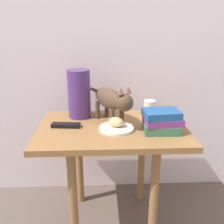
{
  "coord_description": "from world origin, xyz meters",
  "views": [
    {
      "loc": [
        -0.06,
        -1.26,
        1.13
      ],
      "look_at": [
        0.0,
        0.0,
        0.7
      ],
      "focal_mm": 41.26,
      "sensor_mm": 36.0,
      "label": 1
    }
  ],
  "objects_px": {
    "green_vase": "(79,94)",
    "candle_jar": "(150,108)",
    "book_stack": "(162,121)",
    "tv_remote": "(66,125)",
    "bread_roll": "(116,122)",
    "side_table": "(112,143)",
    "plate": "(116,128)",
    "cat": "(112,100)"
  },
  "relations": [
    {
      "from": "plate",
      "to": "bread_roll",
      "type": "distance_m",
      "value": 0.03
    },
    {
      "from": "plate",
      "to": "candle_jar",
      "type": "bearing_deg",
      "value": 47.08
    },
    {
      "from": "green_vase",
      "to": "book_stack",
      "type": "bearing_deg",
      "value": -29.23
    },
    {
      "from": "book_stack",
      "to": "tv_remote",
      "type": "height_order",
      "value": "book_stack"
    },
    {
      "from": "side_table",
      "to": "candle_jar",
      "type": "xyz_separation_m",
      "value": [
        0.23,
        0.18,
        0.14
      ]
    },
    {
      "from": "bread_roll",
      "to": "book_stack",
      "type": "bearing_deg",
      "value": -9.64
    },
    {
      "from": "book_stack",
      "to": "tv_remote",
      "type": "distance_m",
      "value": 0.5
    },
    {
      "from": "green_vase",
      "to": "candle_jar",
      "type": "bearing_deg",
      "value": 3.34
    },
    {
      "from": "plate",
      "to": "cat",
      "type": "height_order",
      "value": "cat"
    },
    {
      "from": "book_stack",
      "to": "green_vase",
      "type": "distance_m",
      "value": 0.49
    },
    {
      "from": "bread_roll",
      "to": "green_vase",
      "type": "bearing_deg",
      "value": 135.04
    },
    {
      "from": "tv_remote",
      "to": "green_vase",
      "type": "bearing_deg",
      "value": 74.59
    },
    {
      "from": "book_stack",
      "to": "candle_jar",
      "type": "bearing_deg",
      "value": 92.45
    },
    {
      "from": "plate",
      "to": "green_vase",
      "type": "bearing_deg",
      "value": 134.62
    },
    {
      "from": "side_table",
      "to": "green_vase",
      "type": "height_order",
      "value": "green_vase"
    },
    {
      "from": "bread_roll",
      "to": "candle_jar",
      "type": "height_order",
      "value": "candle_jar"
    },
    {
      "from": "candle_jar",
      "to": "side_table",
      "type": "bearing_deg",
      "value": -141.73
    },
    {
      "from": "cat",
      "to": "tv_remote",
      "type": "relative_size",
      "value": 2.88
    },
    {
      "from": "cat",
      "to": "green_vase",
      "type": "distance_m",
      "value": 0.21
    },
    {
      "from": "plate",
      "to": "green_vase",
      "type": "distance_m",
      "value": 0.31
    },
    {
      "from": "side_table",
      "to": "green_vase",
      "type": "xyz_separation_m",
      "value": [
        -0.18,
        0.16,
        0.23
      ]
    },
    {
      "from": "side_table",
      "to": "bread_roll",
      "type": "distance_m",
      "value": 0.14
    },
    {
      "from": "candle_jar",
      "to": "book_stack",
      "type": "bearing_deg",
      "value": -87.55
    },
    {
      "from": "side_table",
      "to": "plate",
      "type": "height_order",
      "value": "plate"
    },
    {
      "from": "green_vase",
      "to": "bread_roll",
      "type": "bearing_deg",
      "value": -44.96
    },
    {
      "from": "book_stack",
      "to": "candle_jar",
      "type": "height_order",
      "value": "book_stack"
    },
    {
      "from": "side_table",
      "to": "cat",
      "type": "distance_m",
      "value": 0.23
    },
    {
      "from": "side_table",
      "to": "tv_remote",
      "type": "relative_size",
      "value": 5.21
    },
    {
      "from": "side_table",
      "to": "tv_remote",
      "type": "xyz_separation_m",
      "value": [
        -0.24,
        0.0,
        0.11
      ]
    },
    {
      "from": "bread_roll",
      "to": "cat",
      "type": "distance_m",
      "value": 0.13
    },
    {
      "from": "green_vase",
      "to": "plate",
      "type": "bearing_deg",
      "value": -45.38
    },
    {
      "from": "bread_roll",
      "to": "tv_remote",
      "type": "height_order",
      "value": "bread_roll"
    },
    {
      "from": "side_table",
      "to": "book_stack",
      "type": "distance_m",
      "value": 0.3
    },
    {
      "from": "plate",
      "to": "tv_remote",
      "type": "xyz_separation_m",
      "value": [
        -0.26,
        0.05,
        0.0
      ]
    },
    {
      "from": "plate",
      "to": "book_stack",
      "type": "distance_m",
      "value": 0.23
    },
    {
      "from": "book_stack",
      "to": "side_table",
      "type": "bearing_deg",
      "value": 162.32
    },
    {
      "from": "green_vase",
      "to": "tv_remote",
      "type": "bearing_deg",
      "value": -111.77
    },
    {
      "from": "bread_roll",
      "to": "book_stack",
      "type": "distance_m",
      "value": 0.23
    },
    {
      "from": "candle_jar",
      "to": "tv_remote",
      "type": "distance_m",
      "value": 0.51
    },
    {
      "from": "cat",
      "to": "book_stack",
      "type": "bearing_deg",
      "value": -27.31
    },
    {
      "from": "plate",
      "to": "bread_roll",
      "type": "bearing_deg",
      "value": 109.75
    },
    {
      "from": "bread_roll",
      "to": "book_stack",
      "type": "relative_size",
      "value": 0.41
    }
  ]
}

